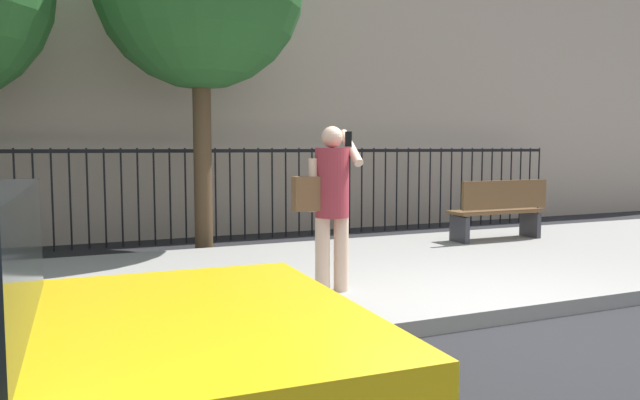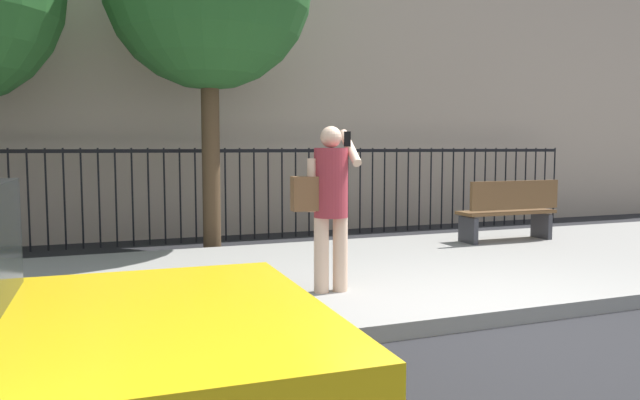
% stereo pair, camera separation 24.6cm
% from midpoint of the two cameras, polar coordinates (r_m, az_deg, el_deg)
% --- Properties ---
extents(ground_plane, '(60.00, 60.00, 0.00)m').
position_cam_midpoint_polar(ground_plane, '(5.75, 17.69, -11.44)').
color(ground_plane, black).
extents(sidewalk, '(28.00, 4.40, 0.15)m').
position_cam_midpoint_polar(sidewalk, '(7.52, 7.03, -6.80)').
color(sidewalk, gray).
rests_on(sidewalk, ground).
extents(iron_fence, '(12.03, 0.04, 1.60)m').
position_cam_midpoint_polar(iron_fence, '(10.77, -2.31, 1.86)').
color(iron_fence, black).
rests_on(iron_fence, ground).
extents(pedestrian_on_phone, '(0.67, 0.49, 1.67)m').
position_cam_midpoint_polar(pedestrian_on_phone, '(6.02, 1.97, 0.33)').
color(pedestrian_on_phone, beige).
rests_on(pedestrian_on_phone, sidewalk).
extents(street_bench, '(1.60, 0.45, 0.95)m').
position_cam_midpoint_polar(street_bench, '(9.84, 18.15, -0.84)').
color(street_bench, brown).
rests_on(street_bench, sidewalk).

